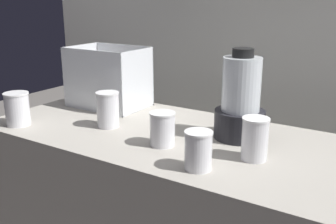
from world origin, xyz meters
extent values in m
cube|color=silver|center=(0.00, 0.77, 1.25)|extent=(2.60, 0.04, 2.50)
cube|color=white|center=(-0.43, 0.17, 0.90)|extent=(0.33, 0.23, 0.01)
cube|color=white|center=(-0.43, 0.06, 1.03)|extent=(0.33, 0.01, 0.27)
cube|color=white|center=(-0.43, 0.28, 1.03)|extent=(0.33, 0.01, 0.27)
cube|color=white|center=(-0.59, 0.17, 1.03)|extent=(0.01, 0.23, 0.27)
cube|color=white|center=(-0.26, 0.17, 1.03)|extent=(0.01, 0.23, 0.27)
cone|color=orange|center=(-0.38, 0.19, 0.92)|extent=(0.11, 0.15, 0.03)
cone|color=orange|center=(-0.45, 0.16, 0.92)|extent=(0.17, 0.06, 0.02)
cone|color=orange|center=(-0.39, 0.17, 0.93)|extent=(0.07, 0.18, 0.04)
cone|color=orange|center=(-0.43, 0.18, 0.92)|extent=(0.06, 0.18, 0.03)
cone|color=orange|center=(-0.40, 0.16, 0.95)|extent=(0.14, 0.16, 0.03)
cone|color=orange|center=(-0.36, 0.18, 0.95)|extent=(0.05, 0.15, 0.03)
cone|color=orange|center=(-0.36, 0.17, 0.95)|extent=(0.08, 0.17, 0.03)
cone|color=orange|center=(-0.38, 0.16, 0.96)|extent=(0.14, 0.11, 0.04)
cylinder|color=black|center=(0.24, 0.09, 0.95)|extent=(0.18, 0.18, 0.10)
cylinder|color=silver|center=(0.24, 0.09, 1.09)|extent=(0.13, 0.13, 0.18)
cylinder|color=maroon|center=(0.24, 0.09, 1.02)|extent=(0.12, 0.12, 0.04)
cylinder|color=black|center=(0.24, 0.09, 1.20)|extent=(0.07, 0.07, 0.03)
cylinder|color=white|center=(-0.54, -0.23, 0.96)|extent=(0.09, 0.09, 0.12)
cylinder|color=orange|center=(-0.54, -0.23, 0.94)|extent=(0.08, 0.08, 0.08)
cylinder|color=white|center=(-0.54, -0.23, 1.02)|extent=(0.10, 0.10, 0.01)
cylinder|color=white|center=(-0.23, -0.06, 0.96)|extent=(0.08, 0.08, 0.13)
cylinder|color=yellow|center=(-0.23, -0.06, 0.94)|extent=(0.08, 0.08, 0.08)
cylinder|color=white|center=(-0.23, -0.06, 1.03)|extent=(0.09, 0.09, 0.01)
cylinder|color=white|center=(0.05, -0.11, 0.95)|extent=(0.08, 0.08, 0.11)
cylinder|color=orange|center=(0.05, -0.11, 0.93)|extent=(0.08, 0.08, 0.06)
cylinder|color=white|center=(0.05, -0.11, 1.01)|extent=(0.09, 0.09, 0.01)
cylinder|color=white|center=(0.24, -0.22, 0.95)|extent=(0.08, 0.08, 0.11)
cylinder|color=orange|center=(0.24, -0.22, 0.94)|extent=(0.07, 0.07, 0.08)
cylinder|color=white|center=(0.24, -0.22, 1.01)|extent=(0.08, 0.08, 0.01)
cylinder|color=white|center=(0.35, -0.06, 0.96)|extent=(0.08, 0.08, 0.13)
cylinder|color=red|center=(0.35, -0.06, 0.95)|extent=(0.07, 0.07, 0.09)
cylinder|color=white|center=(0.35, -0.06, 1.03)|extent=(0.08, 0.08, 0.01)
camera|label=1|loc=(0.73, -1.14, 1.38)|focal=41.96mm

